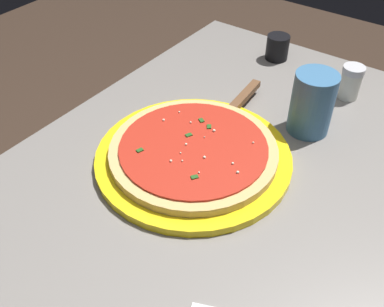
% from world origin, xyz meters
% --- Properties ---
extents(restaurant_table, '(1.04, 0.70, 0.75)m').
position_xyz_m(restaurant_table, '(0.00, 0.00, 0.60)').
color(restaurant_table, black).
rests_on(restaurant_table, ground_plane).
extents(serving_plate, '(0.36, 0.36, 0.02)m').
position_xyz_m(serving_plate, '(0.00, -0.05, 0.75)').
color(serving_plate, yellow).
rests_on(serving_plate, restaurant_table).
extents(pizza, '(0.30, 0.30, 0.02)m').
position_xyz_m(pizza, '(0.00, -0.05, 0.77)').
color(pizza, '#DBB26B').
rests_on(pizza, serving_plate).
extents(pizza_server, '(0.22, 0.08, 0.01)m').
position_xyz_m(pizza_server, '(-0.16, -0.06, 0.77)').
color(pizza_server, silver).
rests_on(pizza_server, serving_plate).
extents(cup_tall_drink, '(0.08, 0.08, 0.12)m').
position_xyz_m(cup_tall_drink, '(-0.21, 0.08, 0.81)').
color(cup_tall_drink, teal).
rests_on(cup_tall_drink, restaurant_table).
extents(cup_small_sauce, '(0.05, 0.05, 0.06)m').
position_xyz_m(cup_small_sauce, '(-0.43, -0.10, 0.78)').
color(cup_small_sauce, black).
rests_on(cup_small_sauce, restaurant_table).
extents(parmesan_shaker, '(0.05, 0.05, 0.07)m').
position_xyz_m(parmesan_shaker, '(-0.37, 0.10, 0.78)').
color(parmesan_shaker, silver).
rests_on(parmesan_shaker, restaurant_table).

